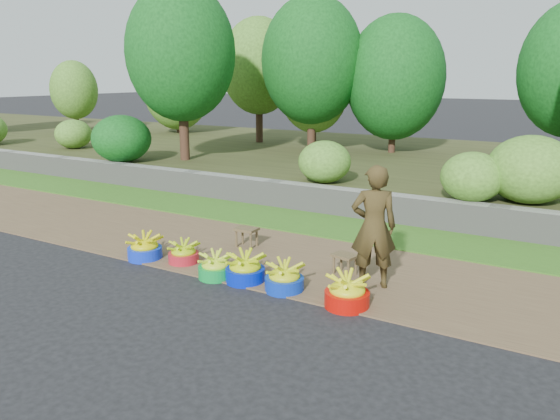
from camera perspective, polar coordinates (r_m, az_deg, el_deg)
The scene contains 15 objects.
ground_plane at distance 7.09m, azimuth -2.28°, elevation -8.54°, with size 120.00×120.00×0.00m, color black.
dirt_shoulder at distance 8.09m, azimuth 2.54°, elevation -5.55°, with size 80.00×2.50×0.02m, color brown.
grass_verge at distance 9.82m, azimuth 8.04°, elevation -2.08°, with size 80.00×1.50×0.04m, color #386D1D.
retaining_wall at distance 10.52m, azimuth 9.88°, elevation 0.37°, with size 80.00×0.35×0.55m, color gray.
earth_bank at distance 15.13m, azimuth 16.53°, elevation 4.04°, with size 80.00×10.00×0.50m, color #383D1C.
vegetation at distance 15.81m, azimuth 1.22°, elevation 13.71°, with size 33.07×8.45×4.51m.
basin_a at distance 8.49m, azimuth -13.96°, elevation -3.88°, with size 0.51×0.51×0.38m.
basin_b at distance 8.18m, azimuth -10.04°, elevation -4.50°, with size 0.45×0.45×0.34m.
basin_c at distance 7.55m, azimuth -6.77°, elevation -5.91°, with size 0.47×0.47×0.35m.
basin_d at distance 7.37m, azimuth -3.66°, elevation -6.17°, with size 0.53×0.53×0.40m.
basin_e at distance 7.06m, azimuth 0.46°, elevation -7.14°, with size 0.51×0.51×0.38m.
basin_f at distance 6.64m, azimuth 7.03°, elevation -8.56°, with size 0.54×0.54×0.40m.
stool_left at distance 8.76m, azimuth -3.53°, elevation -2.27°, with size 0.36×0.28×0.31m.
stool_right at distance 7.60m, azimuth 6.80°, elevation -5.05°, with size 0.37×0.32×0.29m.
vendor_woman at distance 7.07m, azimuth 9.76°, elevation -1.74°, with size 0.59×0.38×1.61m, color black.
Camera 1 is at (3.56, -5.49, 2.72)m, focal length 35.00 mm.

